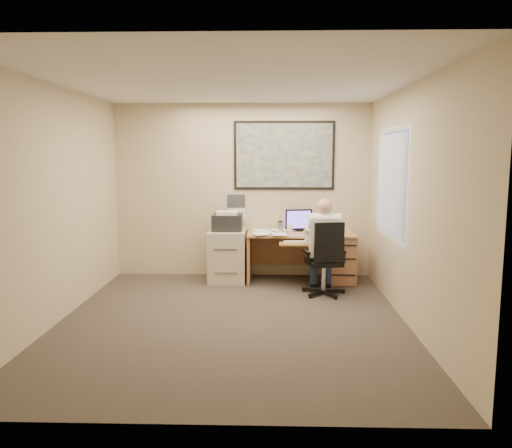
{
  "coord_description": "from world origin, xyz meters",
  "views": [
    {
      "loc": [
        0.43,
        -5.57,
        1.92
      ],
      "look_at": [
        0.24,
        1.3,
        0.96
      ],
      "focal_mm": 35.0,
      "sensor_mm": 36.0,
      "label": 1
    }
  ],
  "objects_px": {
    "filing_cabinet": "(228,251)",
    "person": "(324,247)",
    "office_chair": "(323,274)",
    "desk": "(322,252)"
  },
  "relations": [
    {
      "from": "office_chair",
      "to": "person",
      "type": "distance_m",
      "value": 0.37
    },
    {
      "from": "filing_cabinet",
      "to": "person",
      "type": "relative_size",
      "value": 0.81
    },
    {
      "from": "desk",
      "to": "filing_cabinet",
      "type": "xyz_separation_m",
      "value": [
        -1.44,
        -0.02,
        0.02
      ]
    },
    {
      "from": "filing_cabinet",
      "to": "office_chair",
      "type": "height_order",
      "value": "filing_cabinet"
    },
    {
      "from": "filing_cabinet",
      "to": "office_chair",
      "type": "relative_size",
      "value": 1.04
    },
    {
      "from": "desk",
      "to": "person",
      "type": "distance_m",
      "value": 0.74
    },
    {
      "from": "office_chair",
      "to": "person",
      "type": "xyz_separation_m",
      "value": [
        0.01,
        0.08,
        0.36
      ]
    },
    {
      "from": "office_chair",
      "to": "person",
      "type": "height_order",
      "value": "person"
    },
    {
      "from": "desk",
      "to": "filing_cabinet",
      "type": "bearing_deg",
      "value": -179.14
    },
    {
      "from": "person",
      "to": "desk",
      "type": "bearing_deg",
      "value": 85.32
    }
  ]
}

